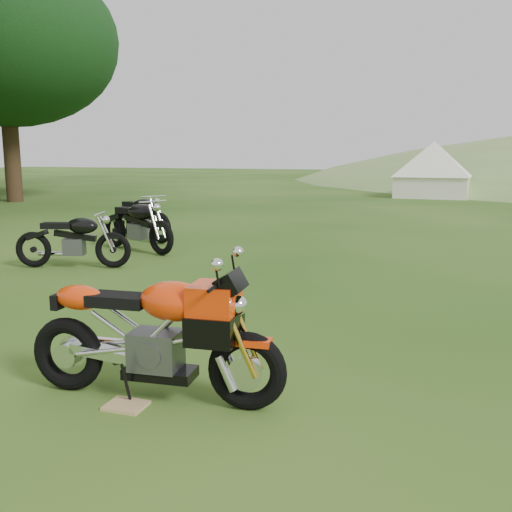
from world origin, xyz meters
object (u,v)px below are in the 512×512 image
at_px(plywood_board, 126,406).
at_px(vintage_moto_d, 140,216).
at_px(sport_motorcycle, 153,325).
at_px(vintage_moto_b, 137,223).
at_px(tent_left, 433,167).
at_px(vintage_moto_a, 73,239).

distance_m(plywood_board, vintage_moto_d, 7.67).
xyz_separation_m(sport_motorcycle, vintage_moto_d, (-4.27, 6.22, -0.04)).
bearing_deg(sport_motorcycle, vintage_moto_b, 116.84).
height_order(plywood_board, tent_left, tent_left).
distance_m(vintage_moto_a, tent_left, 17.46).
height_order(vintage_moto_b, tent_left, tent_left).
xyz_separation_m(vintage_moto_a, tent_left, (3.41, 17.11, 0.74)).
height_order(sport_motorcycle, vintage_moto_a, sport_motorcycle).
bearing_deg(vintage_moto_b, tent_left, 96.78).
height_order(plywood_board, vintage_moto_a, vintage_moto_a).
distance_m(vintage_moto_a, vintage_moto_d, 2.82).
xyz_separation_m(vintage_moto_b, vintage_moto_d, (-0.67, 1.11, -0.00)).
distance_m(vintage_moto_a, vintage_moto_b, 1.63).
distance_m(sport_motorcycle, tent_left, 20.60).
xyz_separation_m(plywood_board, vintage_moto_d, (-4.17, 6.42, 0.47)).
xyz_separation_m(sport_motorcycle, vintage_moto_b, (-3.60, 5.11, -0.04)).
bearing_deg(vintage_moto_b, sport_motorcycle, -35.64).
height_order(vintage_moto_b, vintage_moto_d, vintage_moto_b).
relative_size(plywood_board, vintage_moto_b, 0.14).
bearing_deg(vintage_moto_b, plywood_board, -37.41).
xyz_separation_m(plywood_board, tent_left, (-0.10, 20.78, 1.16)).
xyz_separation_m(plywood_board, vintage_moto_b, (-3.50, 5.30, 0.47)).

